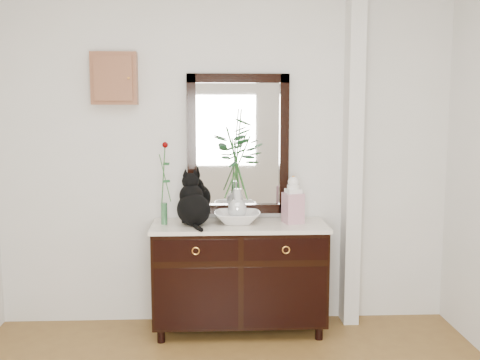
{
  "coord_description": "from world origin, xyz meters",
  "views": [
    {
      "loc": [
        -0.09,
        -2.46,
        1.73
      ],
      "look_at": [
        0.1,
        1.63,
        1.2
      ],
      "focal_mm": 42.0,
      "sensor_mm": 36.0,
      "label": 1
    }
  ],
  "objects_px": {
    "sideboard": "(239,272)",
    "cat": "(193,199)",
    "lotus_bowl": "(237,217)",
    "ginger_jar": "(293,199)"
  },
  "relations": [
    {
      "from": "sideboard",
      "to": "ginger_jar",
      "type": "distance_m",
      "value": 0.7
    },
    {
      "from": "sideboard",
      "to": "cat",
      "type": "height_order",
      "value": "cat"
    },
    {
      "from": "ginger_jar",
      "to": "cat",
      "type": "bearing_deg",
      "value": -176.55
    },
    {
      "from": "sideboard",
      "to": "lotus_bowl",
      "type": "height_order",
      "value": "lotus_bowl"
    },
    {
      "from": "cat",
      "to": "sideboard",
      "type": "bearing_deg",
      "value": -15.1
    },
    {
      "from": "lotus_bowl",
      "to": "ginger_jar",
      "type": "bearing_deg",
      "value": -0.89
    },
    {
      "from": "cat",
      "to": "lotus_bowl",
      "type": "xyz_separation_m",
      "value": [
        0.33,
        0.05,
        -0.16
      ]
    },
    {
      "from": "cat",
      "to": "ginger_jar",
      "type": "xyz_separation_m",
      "value": [
        0.76,
        0.05,
        -0.01
      ]
    },
    {
      "from": "cat",
      "to": "ginger_jar",
      "type": "distance_m",
      "value": 0.76
    },
    {
      "from": "sideboard",
      "to": "cat",
      "type": "xyz_separation_m",
      "value": [
        -0.35,
        -0.02,
        0.58
      ]
    }
  ]
}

